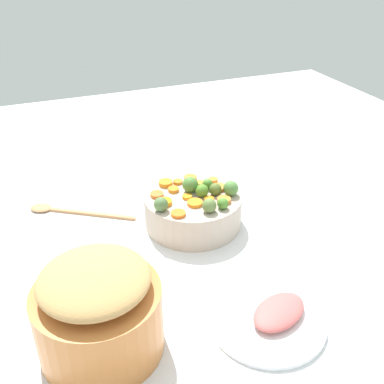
% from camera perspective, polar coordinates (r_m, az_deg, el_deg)
% --- Properties ---
extents(tabletop, '(2.40, 2.40, 0.02)m').
position_cam_1_polar(tabletop, '(1.23, 0.37, -4.67)').
color(tabletop, silver).
rests_on(tabletop, ground).
extents(serving_bowl_carrots, '(0.26, 0.26, 0.09)m').
position_cam_1_polar(serving_bowl_carrots, '(1.21, -0.00, -2.23)').
color(serving_bowl_carrots, '#BDAC9A').
rests_on(serving_bowl_carrots, tabletop).
extents(metal_pot, '(0.24, 0.24, 0.14)m').
position_cam_1_polar(metal_pot, '(0.89, -11.58, -15.49)').
color(metal_pot, '#C77639').
rests_on(metal_pot, tabletop).
extents(stuffing_mound, '(0.20, 0.20, 0.05)m').
position_cam_1_polar(stuffing_mound, '(0.82, -12.28, -10.77)').
color(stuffing_mound, tan).
rests_on(stuffing_mound, metal_pot).
extents(carrot_slice_0, '(0.05, 0.05, 0.01)m').
position_cam_1_polar(carrot_slice_0, '(1.16, 4.06, -1.03)').
color(carrot_slice_0, orange).
rests_on(carrot_slice_0, serving_bowl_carrots).
extents(carrot_slice_1, '(0.05, 0.05, 0.01)m').
position_cam_1_polar(carrot_slice_1, '(1.16, -3.56, -1.17)').
color(carrot_slice_1, orange).
rests_on(carrot_slice_1, serving_bowl_carrots).
extents(carrot_slice_2, '(0.03, 0.03, 0.01)m').
position_cam_1_polar(carrot_slice_2, '(1.24, 0.97, 1.15)').
color(carrot_slice_2, orange).
rests_on(carrot_slice_2, serving_bowl_carrots).
extents(carrot_slice_3, '(0.05, 0.05, 0.01)m').
position_cam_1_polar(carrot_slice_3, '(1.26, -0.20, 1.77)').
color(carrot_slice_3, orange).
rests_on(carrot_slice_3, serving_bowl_carrots).
extents(carrot_slice_4, '(0.04, 0.04, 0.01)m').
position_cam_1_polar(carrot_slice_4, '(1.21, -2.35, 0.30)').
color(carrot_slice_4, orange).
rests_on(carrot_slice_4, serving_bowl_carrots).
extents(carrot_slice_5, '(0.05, 0.05, 0.01)m').
position_cam_1_polar(carrot_slice_5, '(1.19, -4.44, -0.33)').
color(carrot_slice_5, orange).
rests_on(carrot_slice_5, serving_bowl_carrots).
extents(carrot_slice_6, '(0.05, 0.05, 0.01)m').
position_cam_1_polar(carrot_slice_6, '(1.24, -3.34, 1.12)').
color(carrot_slice_6, orange).
rests_on(carrot_slice_6, serving_bowl_carrots).
extents(carrot_slice_7, '(0.05, 0.05, 0.01)m').
position_cam_1_polar(carrot_slice_7, '(1.11, -1.75, -2.76)').
color(carrot_slice_7, orange).
rests_on(carrot_slice_7, serving_bowl_carrots).
extents(carrot_slice_8, '(0.03, 0.03, 0.01)m').
position_cam_1_polar(carrot_slice_8, '(1.16, 2.17, -0.96)').
color(carrot_slice_8, orange).
rests_on(carrot_slice_8, serving_bowl_carrots).
extents(carrot_slice_9, '(0.03, 0.03, 0.01)m').
position_cam_1_polar(carrot_slice_9, '(1.18, -0.61, -0.62)').
color(carrot_slice_9, orange).
rests_on(carrot_slice_9, serving_bowl_carrots).
extents(carrot_slice_10, '(0.04, 0.04, 0.01)m').
position_cam_1_polar(carrot_slice_10, '(1.24, -1.81, 1.28)').
color(carrot_slice_10, orange).
rests_on(carrot_slice_10, serving_bowl_carrots).
extents(carrot_slice_11, '(0.05, 0.05, 0.01)m').
position_cam_1_polar(carrot_slice_11, '(1.22, 3.45, 0.58)').
color(carrot_slice_11, orange).
rests_on(carrot_slice_11, serving_bowl_carrots).
extents(carrot_slice_12, '(0.04, 0.04, 0.01)m').
position_cam_1_polar(carrot_slice_12, '(1.25, 2.69, 1.49)').
color(carrot_slice_12, orange).
rests_on(carrot_slice_12, serving_bowl_carrots).
extents(carrot_slice_13, '(0.05, 0.05, 0.01)m').
position_cam_1_polar(carrot_slice_13, '(1.15, 0.37, -1.40)').
color(carrot_slice_13, orange).
rests_on(carrot_slice_13, serving_bowl_carrots).
extents(brussels_sprout_0, '(0.04, 0.04, 0.04)m').
position_cam_1_polar(brussels_sprout_0, '(1.11, 2.20, -1.72)').
color(brussels_sprout_0, '#5E7A3E').
rests_on(brussels_sprout_0, serving_bowl_carrots).
extents(brussels_sprout_1, '(0.04, 0.04, 0.04)m').
position_cam_1_polar(brussels_sprout_1, '(1.19, 4.93, 0.47)').
color(brussels_sprout_1, '#50823C').
rests_on(brussels_sprout_1, serving_bowl_carrots).
extents(brussels_sprout_2, '(0.04, 0.04, 0.04)m').
position_cam_1_polar(brussels_sprout_2, '(1.20, -0.29, 0.92)').
color(brussels_sprout_2, '#4D7D36').
rests_on(brussels_sprout_2, serving_bowl_carrots).
extents(brussels_sprout_3, '(0.03, 0.03, 0.03)m').
position_cam_1_polar(brussels_sprout_3, '(1.19, 2.97, 0.35)').
color(brussels_sprout_3, '#566B2B').
rests_on(brussels_sprout_3, serving_bowl_carrots).
extents(brussels_sprout_4, '(0.04, 0.04, 0.04)m').
position_cam_1_polar(brussels_sprout_4, '(1.12, -3.93, -1.56)').
color(brussels_sprout_4, '#507240').
rests_on(brussels_sprout_4, serving_bowl_carrots).
extents(brussels_sprout_5, '(0.03, 0.03, 0.03)m').
position_cam_1_polar(brussels_sprout_5, '(1.18, 1.21, 0.27)').
color(brussels_sprout_5, '#518729').
rests_on(brussels_sprout_5, serving_bowl_carrots).
extents(brussels_sprout_6, '(0.03, 0.03, 0.03)m').
position_cam_1_polar(brussels_sprout_6, '(1.13, 3.91, -1.46)').
color(brussels_sprout_6, '#4C852D').
rests_on(brussels_sprout_6, serving_bowl_carrots).
extents(brussels_sprout_7, '(0.03, 0.03, 0.03)m').
position_cam_1_polar(brussels_sprout_7, '(1.22, 1.98, 1.04)').
color(brussels_sprout_7, '#508631').
rests_on(brussels_sprout_7, serving_bowl_carrots).
extents(wooden_spoon, '(0.28, 0.19, 0.01)m').
position_cam_1_polar(wooden_spoon, '(1.34, -16.21, -2.22)').
color(wooden_spoon, tan).
rests_on(wooden_spoon, tabletop).
extents(ham_plate, '(0.24, 0.24, 0.01)m').
position_cam_1_polar(ham_plate, '(0.97, 9.44, -15.64)').
color(ham_plate, white).
rests_on(ham_plate, tabletop).
extents(ham_slice_main, '(0.16, 0.13, 0.03)m').
position_cam_1_polar(ham_slice_main, '(0.97, 10.93, -14.62)').
color(ham_slice_main, '#CD5F5C').
rests_on(ham_slice_main, ham_plate).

